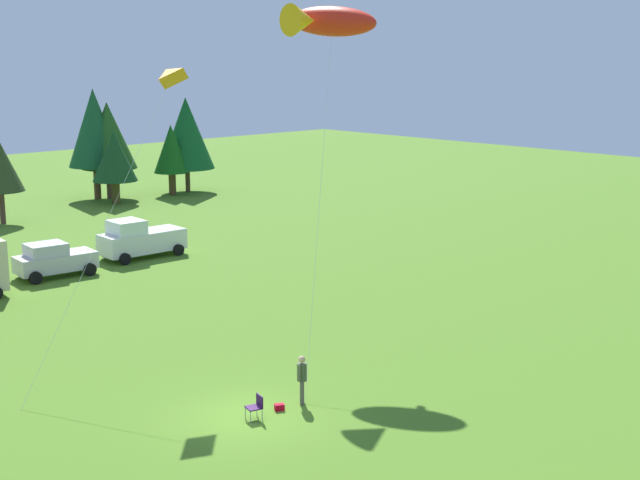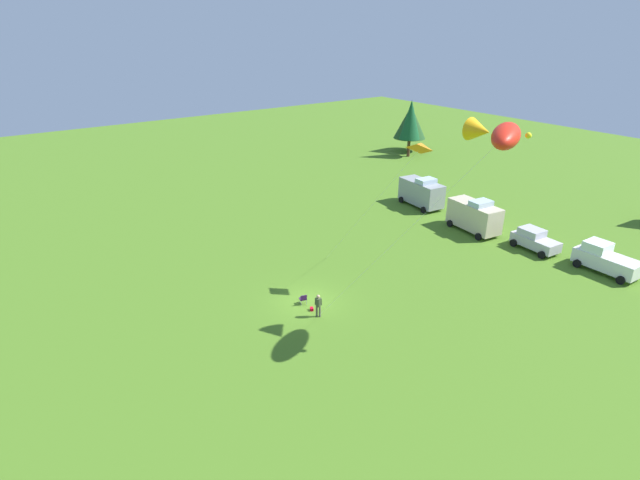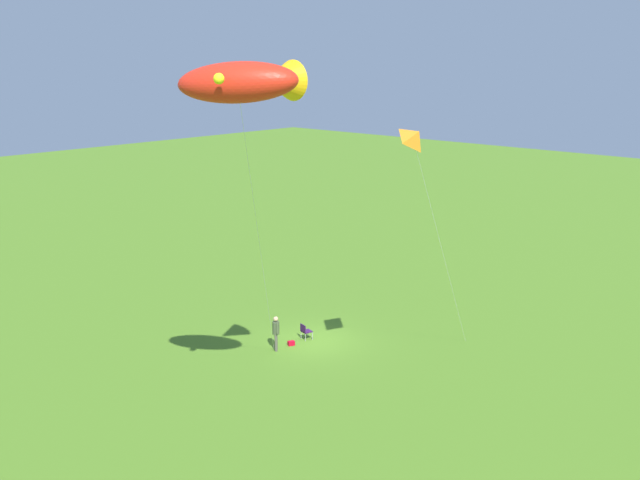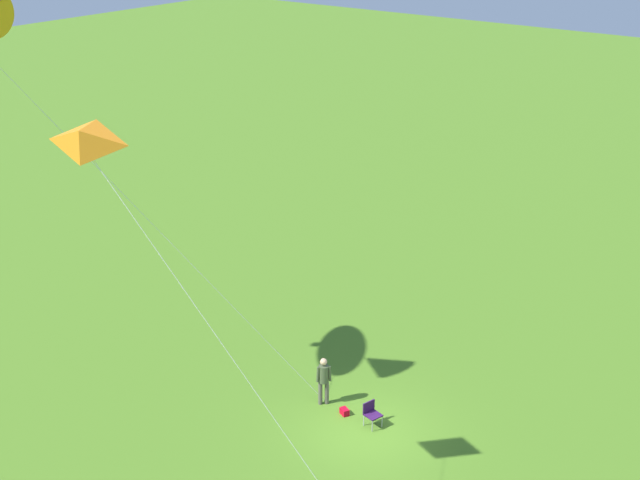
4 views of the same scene
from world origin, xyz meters
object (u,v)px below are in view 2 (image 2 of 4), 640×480
at_px(truck_white_pickup, 605,259).
at_px(kite_large_fish, 499,134).
at_px(van_camper_beige, 474,215).
at_px(van_motorhome_grey, 421,192).
at_px(car_silver_compact, 534,240).
at_px(person_kite_flyer, 318,304).
at_px(kite_delta_orange, 421,147).
at_px(backpack_on_grass, 312,309).
at_px(folding_chair, 303,299).

relative_size(truck_white_pickup, kite_large_fish, 0.36).
height_order(van_camper_beige, kite_large_fish, kite_large_fish).
height_order(van_motorhome_grey, van_camper_beige, same).
relative_size(van_motorhome_grey, kite_large_fish, 0.40).
bearing_deg(car_silver_compact, person_kite_flyer, 89.68).
relative_size(van_camper_beige, kite_delta_orange, 0.49).
xyz_separation_m(backpack_on_grass, kite_large_fish, (8.63, 6.79, 13.12)).
bearing_deg(person_kite_flyer, kite_delta_orange, -48.32).
bearing_deg(kite_delta_orange, van_camper_beige, 108.35).
height_order(van_camper_beige, car_silver_compact, van_camper_beige).
bearing_deg(person_kite_flyer, van_motorhome_grey, -16.88).
xyz_separation_m(van_motorhome_grey, car_silver_compact, (14.24, -0.31, -0.69)).
xyz_separation_m(person_kite_flyer, backpack_on_grass, (-0.94, 0.10, -0.91)).
xyz_separation_m(person_kite_flyer, kite_large_fish, (7.69, 6.89, 12.21)).
bearing_deg(backpack_on_grass, folding_chair, -178.38).
height_order(folding_chair, van_camper_beige, van_camper_beige).
bearing_deg(van_camper_beige, backpack_on_grass, -75.45).
bearing_deg(kite_large_fish, folding_chair, -144.84).
bearing_deg(kite_delta_orange, backpack_on_grass, -100.04).
relative_size(backpack_on_grass, van_camper_beige, 0.06).
distance_m(folding_chair, car_silver_compact, 22.75).
relative_size(person_kite_flyer, car_silver_compact, 0.40).
height_order(folding_chair, backpack_on_grass, folding_chair).
distance_m(van_camper_beige, kite_delta_orange, 16.67).
bearing_deg(van_motorhome_grey, truck_white_pickup, 7.96).
distance_m(van_motorhome_grey, van_camper_beige, 8.28).
bearing_deg(van_motorhome_grey, kite_delta_orange, -42.12).
height_order(backpack_on_grass, truck_white_pickup, truck_white_pickup).
relative_size(van_motorhome_grey, van_camper_beige, 1.00).
relative_size(backpack_on_grass, car_silver_compact, 0.07).
bearing_deg(van_camper_beige, folding_chair, -78.20).
relative_size(car_silver_compact, kite_large_fish, 0.31).
bearing_deg(van_motorhome_grey, folding_chair, -59.52).
distance_m(car_silver_compact, kite_delta_orange, 17.31).
distance_m(van_camper_beige, truck_white_pickup, 12.07).
distance_m(van_camper_beige, kite_large_fish, 21.93).
bearing_deg(truck_white_pickup, backpack_on_grass, 70.35).
bearing_deg(kite_large_fish, van_camper_beige, 128.15).
bearing_deg(car_silver_compact, van_camper_beige, 13.80).
bearing_deg(person_kite_flyer, van_camper_beige, -34.67).
xyz_separation_m(van_motorhome_grey, truck_white_pickup, (20.13, 0.47, -0.54)).
distance_m(backpack_on_grass, van_motorhome_grey, 25.23).
bearing_deg(truck_white_pickup, kite_delta_orange, 64.56).
distance_m(truck_white_pickup, kite_large_fish, 20.33).
bearing_deg(folding_chair, kite_large_fish, -130.13).
bearing_deg(folding_chair, person_kite_flyer, -167.34).
relative_size(car_silver_compact, truck_white_pickup, 0.86).
xyz_separation_m(truck_white_pickup, kite_large_fish, (-0.44, -16.31, 12.13)).
bearing_deg(car_silver_compact, folding_chair, 84.69).
bearing_deg(car_silver_compact, backpack_on_grass, 87.27).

